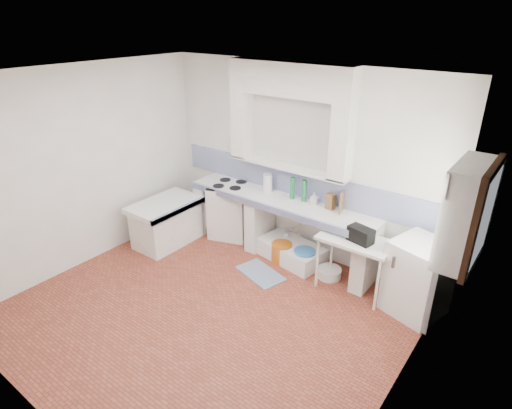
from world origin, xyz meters
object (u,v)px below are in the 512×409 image
Objects in this scene: stove at (231,211)px; fridge at (418,278)px; sink at (291,252)px; side_table at (353,265)px.

stove is 0.91× the size of fridge.
stove is 1.26m from sink.
fridge is (1.85, -0.09, 0.36)m from sink.
fridge reaches higher than sink.
fridge is (0.80, 0.07, 0.09)m from side_table.
sink is 1.10m from side_table.
side_table is (1.05, -0.17, 0.27)m from sink.
fridge is (3.07, -0.15, 0.04)m from stove.
side_table is 0.81m from fridge.
stove is 0.93× the size of side_table.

